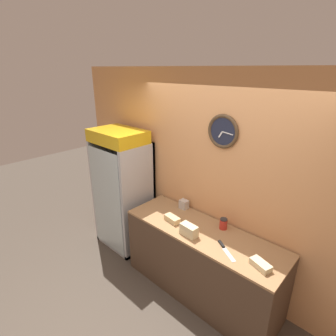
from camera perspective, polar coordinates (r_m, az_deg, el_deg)
wall_back at (r=3.22m, az=11.77°, el=-3.77°), size 5.20×0.10×2.70m
prep_counter at (r=3.44m, az=7.12°, el=-19.55°), size 1.97×0.64×0.91m
beverage_cooler at (r=4.07m, az=-9.33°, el=-3.33°), size 0.79×0.63×1.87m
sandwich_stack_bottom at (r=3.05m, az=4.55°, el=-13.86°), size 0.21×0.11×0.07m
sandwich_stack_middle at (r=3.01m, az=4.59°, el=-12.83°), size 0.21×0.12×0.07m
sandwich_flat_left at (r=2.78m, az=19.51°, el=-19.22°), size 0.23×0.16×0.06m
sandwich_flat_right at (r=3.28m, az=0.93°, el=-11.02°), size 0.22×0.13×0.07m
chefs_knife at (r=2.93m, az=12.10°, el=-16.63°), size 0.30×0.20×0.02m
condiment_jar at (r=3.20m, az=11.97°, el=-11.78°), size 0.09×0.09×0.13m
napkin_dispenser at (r=3.55m, az=3.47°, el=-7.90°), size 0.11×0.09×0.12m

